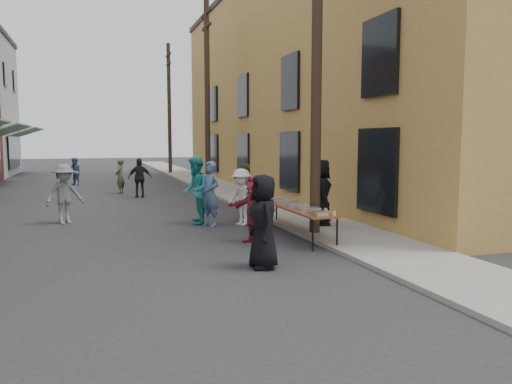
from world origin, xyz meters
TOP-DOWN VIEW (x-y plane):
  - ground at (0.00, 0.00)m, footprint 120.00×120.00m
  - sidewalk at (5.00, 15.00)m, footprint 2.20×60.00m
  - building_ochre at (11.10, 14.00)m, footprint 10.00×28.00m
  - utility_pole_near at (4.30, 3.00)m, footprint 0.26×0.26m
  - utility_pole_mid at (4.30, 15.00)m, footprint 0.26×0.26m
  - utility_pole_far at (4.30, 27.00)m, footprint 0.26×0.26m
  - serving_table at (3.80, 3.27)m, footprint 0.70×4.00m
  - catering_tray_sausage at (3.80, 1.62)m, footprint 0.50×0.33m
  - catering_tray_foil_b at (3.80, 2.27)m, footprint 0.50×0.33m
  - catering_tray_buns at (3.80, 2.97)m, footprint 0.50×0.33m
  - catering_tray_foil_d at (3.80, 3.67)m, footprint 0.50×0.33m
  - catering_tray_buns_end at (3.80, 4.37)m, footprint 0.50×0.33m
  - condiment_jar_a at (3.58, 1.32)m, footprint 0.07×0.07m
  - condiment_jar_b at (3.58, 1.42)m, footprint 0.07×0.07m
  - condiment_jar_c at (3.58, 1.52)m, footprint 0.07×0.07m
  - cup_stack at (4.00, 1.37)m, footprint 0.08×0.08m
  - guest_front_a at (2.05, 0.43)m, footprint 0.59×0.88m
  - guest_front_b at (2.15, 5.23)m, footprint 0.70×0.79m
  - guest_front_c at (1.83, 5.69)m, footprint 0.88×1.05m
  - guest_front_d at (3.01, 5.08)m, footprint 0.96×1.18m
  - guest_front_e at (3.40, 5.96)m, footprint 0.66×1.07m
  - guest_queue_back at (2.60, 2.63)m, footprint 1.09×1.51m
  - server at (4.91, 3.92)m, footprint 0.76×0.98m
  - passerby_left at (-1.73, 6.92)m, footprint 1.27×1.08m
  - passerby_mid at (0.92, 12.84)m, footprint 0.98×0.46m
  - passerby_right at (0.22, 14.65)m, footprint 0.55×0.66m
  - passerby_far at (-1.80, 19.61)m, footprint 0.90×0.89m

SIDE VIEW (x-z plane):
  - ground at x=0.00m, z-range 0.00..0.00m
  - sidewalk at x=5.00m, z-range 0.00..0.10m
  - serving_table at x=3.80m, z-range 0.34..1.09m
  - passerby_far at x=-1.80m, z-range 0.00..1.46m
  - passerby_right at x=0.22m, z-range 0.00..1.56m
  - guest_queue_back at x=2.60m, z-range 0.00..1.57m
  - catering_tray_sausage at x=3.80m, z-range 0.75..0.83m
  - catering_tray_foil_b at x=3.80m, z-range 0.75..0.83m
  - catering_tray_buns at x=3.80m, z-range 0.75..0.83m
  - catering_tray_foil_d at x=3.80m, z-range 0.75..0.83m
  - catering_tray_buns_end at x=3.80m, z-range 0.75..0.83m
  - condiment_jar_a at x=3.58m, z-range 0.75..0.83m
  - condiment_jar_b at x=3.58m, z-range 0.75..0.83m
  - condiment_jar_c at x=3.58m, z-range 0.75..0.83m
  - guest_front_d at x=3.01m, z-range 0.00..1.59m
  - cup_stack at x=4.00m, z-range 0.75..0.87m
  - passerby_mid at x=0.92m, z-range 0.00..1.64m
  - guest_front_e at x=3.40m, z-range 0.00..1.71m
  - passerby_left at x=-1.73m, z-range 0.00..1.71m
  - guest_front_a at x=2.05m, z-range 0.00..1.77m
  - guest_front_b at x=2.15m, z-range 0.00..1.81m
  - guest_front_c at x=1.83m, z-range 0.00..1.93m
  - server at x=4.91m, z-range 0.10..1.87m
  - utility_pole_near at x=4.30m, z-range 0.00..9.00m
  - utility_pole_mid at x=4.30m, z-range 0.00..9.00m
  - utility_pole_far at x=4.30m, z-range 0.00..9.00m
  - building_ochre at x=11.10m, z-range 0.00..10.00m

